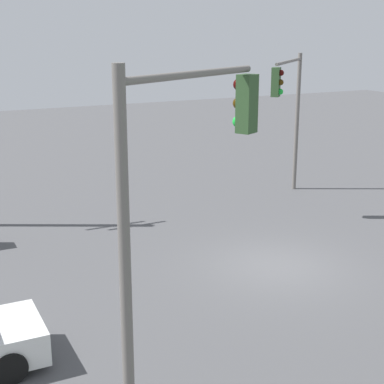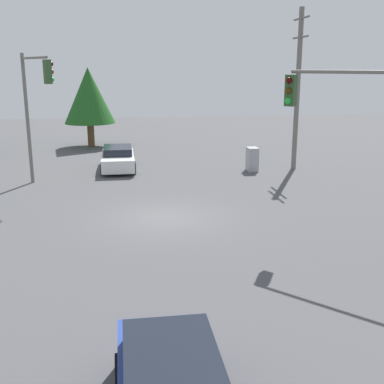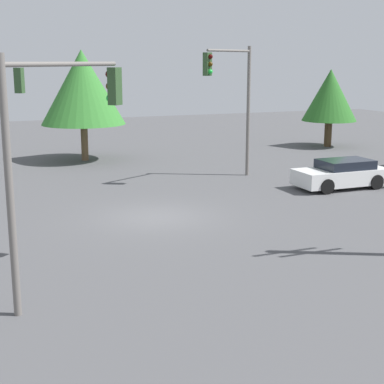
# 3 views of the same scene
# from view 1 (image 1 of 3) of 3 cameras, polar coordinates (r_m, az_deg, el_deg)

# --- Properties ---
(ground_plane) EXTENTS (80.00, 80.00, 0.00)m
(ground_plane) POSITION_cam_1_polar(r_m,az_deg,el_deg) (18.25, 8.22, -7.14)
(ground_plane) COLOR #4C4C4F
(traffic_signal_cross) EXTENTS (3.57, 3.36, 6.00)m
(traffic_signal_cross) POSITION_cam_1_polar(r_m,az_deg,el_deg) (24.42, 9.45, 8.72)
(traffic_signal_cross) COLOR slate
(traffic_signal_cross) RESTS_ON ground_plane
(traffic_signal_aux) EXTENTS (3.27, 1.93, 6.56)m
(traffic_signal_aux) POSITION_cam_1_polar(r_m,az_deg,el_deg) (9.33, -1.25, -0.19)
(traffic_signal_aux) COLOR slate
(traffic_signal_aux) RESTS_ON ground_plane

